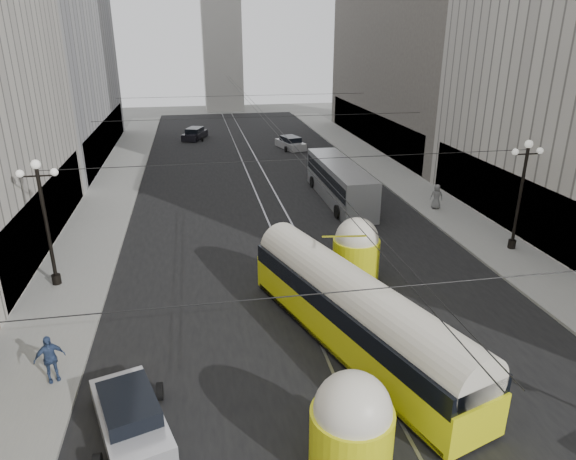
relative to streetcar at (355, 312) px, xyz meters
name	(u,v)px	position (x,y,z in m)	size (l,w,h in m)	color
road	(265,191)	(-0.50, 22.33, -1.63)	(20.00, 85.00, 0.02)	black
sidewalk_left	(115,186)	(-12.50, 25.83, -1.55)	(4.00, 72.00, 0.15)	gray
sidewalk_right	(390,172)	(11.50, 25.83, -1.55)	(4.00, 72.00, 0.15)	gray
rail_left	(255,192)	(-1.25, 22.33, -1.63)	(0.12, 85.00, 0.04)	gray
rail_right	(274,191)	(0.25, 22.33, -1.63)	(0.12, 85.00, 0.04)	gray
building_left_far	(22,5)	(-20.49, 37.83, 12.68)	(12.60, 28.60, 28.60)	#999999
distant_tower	(220,11)	(-0.50, 69.83, 13.34)	(6.00, 6.00, 31.36)	#B2AFA8
lamppost_left_mid	(45,217)	(-13.10, 7.83, 2.12)	(1.86, 0.44, 6.37)	black
lamppost_right_mid	(521,189)	(12.10, 7.83, 2.12)	(1.86, 0.44, 6.37)	black
catenary	(267,119)	(-0.38, 21.32, 4.26)	(25.00, 72.00, 0.23)	black
streetcar	(355,312)	(0.00, 0.00, 0.00)	(6.37, 14.60, 3.33)	yellow
city_bus	(340,181)	(4.72, 18.83, -0.06)	(2.65, 11.29, 2.87)	#AAADB0
sedan_silver	(130,417)	(-8.40, -3.34, -1.00)	(3.05, 4.74, 1.39)	silver
sedan_white_far	(290,143)	(4.53, 37.65, -1.01)	(2.88, 4.64, 1.37)	#B9B9B9
sedan_dark_far	(195,134)	(-5.68, 45.04, -1.01)	(3.23, 4.68, 1.37)	black
pedestrian_crossing_a	(373,423)	(-1.00, -5.17, -0.85)	(0.57, 0.37, 1.56)	#232228
pedestrian_sidewalk_right	(437,197)	(10.92, 15.38, -0.59)	(0.87, 0.53, 1.78)	slate
pedestrian_sidewalk_left	(50,359)	(-11.45, -0.26, -0.56)	(1.07, 0.61, 1.83)	navy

